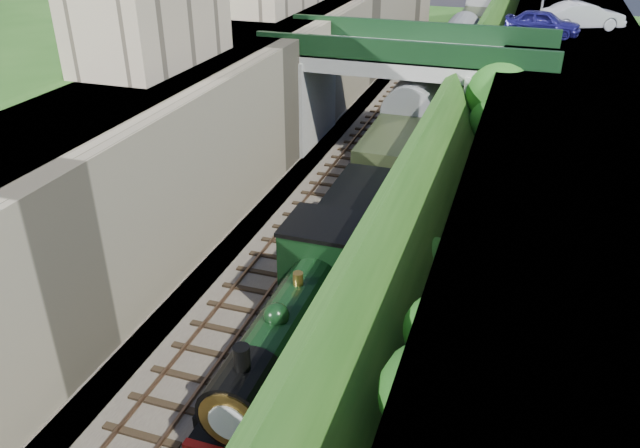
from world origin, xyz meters
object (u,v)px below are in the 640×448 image
(tree, at_px, (502,98))
(locomotive, at_px, (297,323))
(car_blue, at_px, (543,23))
(tender, at_px, (358,227))
(road_bridge, at_px, (415,88))
(car_silver, at_px, (583,16))

(tree, distance_m, locomotive, 18.57)
(car_blue, distance_m, tender, 20.74)
(road_bridge, relative_size, tree, 2.42)
(car_blue, distance_m, locomotive, 27.60)
(car_blue, bearing_deg, tender, 169.67)
(road_bridge, distance_m, car_blue, 9.37)
(tender, bearing_deg, tree, 65.58)
(tree, bearing_deg, locomotive, -104.87)
(car_blue, distance_m, car_silver, 3.74)
(car_silver, distance_m, tender, 24.17)
(road_bridge, relative_size, car_blue, 3.60)
(tree, bearing_deg, tender, -114.42)
(locomotive, bearing_deg, car_blue, 76.79)
(tree, height_order, locomotive, tree)
(road_bridge, height_order, tender, road_bridge)
(road_bridge, xyz_separation_m, car_silver, (8.83, 9.01, 3.01))
(tree, xyz_separation_m, tender, (-4.71, -10.38, -3.03))
(tree, bearing_deg, road_bridge, 152.98)
(road_bridge, distance_m, tender, 13.15)
(locomotive, bearing_deg, tender, 90.00)
(car_silver, distance_m, locomotive, 30.96)
(road_bridge, bearing_deg, car_blue, 43.52)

